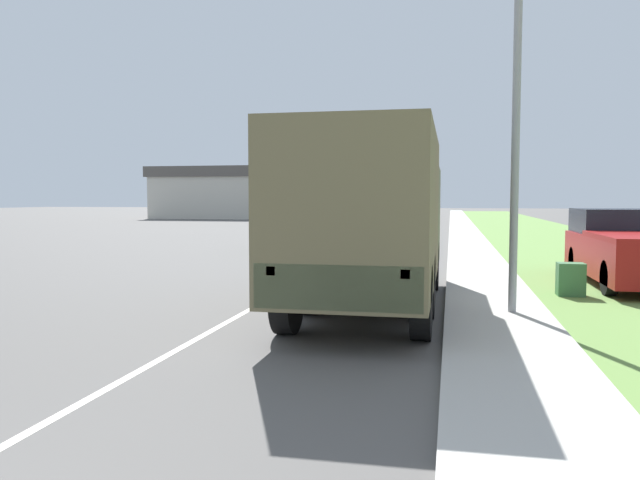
% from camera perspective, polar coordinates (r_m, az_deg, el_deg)
% --- Properties ---
extents(ground_plane, '(180.00, 180.00, 0.00)m').
position_cam_1_polar(ground_plane, '(41.58, 6.77, 0.95)').
color(ground_plane, '#565451').
extents(lane_centre_stripe, '(0.12, 120.00, 0.00)m').
position_cam_1_polar(lane_centre_stripe, '(41.58, 6.77, 0.95)').
color(lane_centre_stripe, silver).
rests_on(lane_centre_stripe, ground).
extents(sidewalk_right, '(1.80, 120.00, 0.12)m').
position_cam_1_polar(sidewalk_right, '(41.42, 12.99, 0.95)').
color(sidewalk_right, beige).
rests_on(sidewalk_right, ground).
extents(grass_strip_right, '(7.00, 120.00, 0.02)m').
position_cam_1_polar(grass_strip_right, '(41.74, 19.03, 0.79)').
color(grass_strip_right, '#6B9347').
rests_on(grass_strip_right, ground).
extents(military_truck, '(2.35, 7.72, 3.20)m').
position_cam_1_polar(military_truck, '(11.64, 4.80, 2.27)').
color(military_truck, '#545B3D').
rests_on(military_truck, ground).
extents(car_nearest_ahead, '(1.95, 3.99, 1.52)m').
position_cam_1_polar(car_nearest_ahead, '(24.24, -1.45, 0.52)').
color(car_nearest_ahead, '#336B3D').
rests_on(car_nearest_ahead, ground).
extents(car_second_ahead, '(1.73, 4.49, 1.56)m').
position_cam_1_polar(car_second_ahead, '(34.95, 3.47, 1.56)').
color(car_second_ahead, '#336B3D').
rests_on(car_second_ahead, ground).
extents(car_third_ahead, '(1.91, 4.34, 1.57)m').
position_cam_1_polar(car_third_ahead, '(49.94, 6.01, 2.24)').
color(car_third_ahead, maroon).
rests_on(car_third_ahead, ground).
extents(pickup_truck, '(1.99, 5.63, 1.79)m').
position_cam_1_polar(pickup_truck, '(16.86, 26.29, -0.69)').
color(pickup_truck, maroon).
rests_on(pickup_truck, grass_strip_right).
extents(lamp_post, '(1.69, 0.24, 8.39)m').
position_cam_1_polar(lamp_post, '(11.61, 16.72, 18.24)').
color(lamp_post, gray).
rests_on(lamp_post, sidewalk_right).
extents(utility_box, '(0.55, 0.45, 0.70)m').
position_cam_1_polar(utility_box, '(14.32, 21.94, -3.35)').
color(utility_box, '#3D7042').
rests_on(utility_box, grass_strip_right).
extents(building_distant, '(16.64, 10.11, 5.26)m').
position_cam_1_polar(building_distant, '(66.51, -7.44, 4.32)').
color(building_distant, beige).
rests_on(building_distant, ground).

